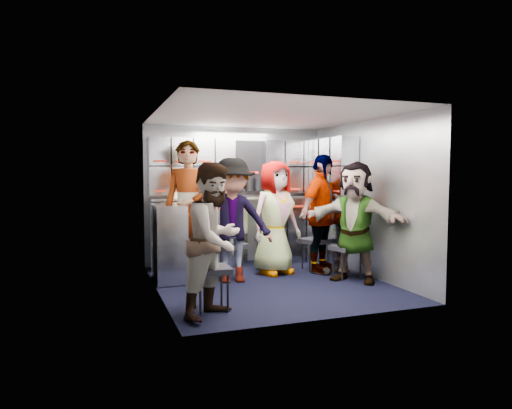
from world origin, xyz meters
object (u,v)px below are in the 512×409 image
object	(u,v)px
attendant_arc_a	(215,240)
attendant_arc_b	(233,220)
jump_seat_near_right	(347,249)
jump_seat_near_left	(211,272)
attendant_arc_e	(355,222)
attendant_standing	(189,211)
jump_seat_mid_right	(315,242)
jump_seat_center	(270,242)
attendant_arc_d	(321,214)
attendant_arc_c	(275,218)
jump_seat_mid_left	(229,248)

from	to	relation	value
attendant_arc_a	attendant_arc_b	world-z (taller)	attendant_arc_b
attendant_arc_b	jump_seat_near_right	bearing A→B (deg)	-3.44
jump_seat_near_left	attendant_arc_e	world-z (taller)	attendant_arc_e
attendant_standing	attendant_arc_e	size ratio (longest dim) A/B	1.18
jump_seat_near_left	jump_seat_mid_right	size ratio (longest dim) A/B	0.91
jump_seat_mid_right	attendant_arc_e	bearing A→B (deg)	-78.92
jump_seat_near_right	attendant_arc_e	distance (m)	0.43
jump_seat_mid_right	attendant_arc_b	distance (m)	1.41
jump_seat_center	jump_seat_near_left	bearing A→B (deg)	-128.82
jump_seat_center	attendant_standing	world-z (taller)	attendant_standing
attendant_arc_d	attendant_arc_e	size ratio (longest dim) A/B	1.07
attendant_arc_c	attendant_arc_b	bearing A→B (deg)	-175.12
jump_seat_mid_right	attendant_arc_c	xyz separation A→B (m)	(-0.63, -0.02, 0.38)
jump_seat_near_right	attendant_arc_d	distance (m)	0.64
attendant_arc_c	jump_seat_mid_right	bearing A→B (deg)	-14.23
attendant_arc_b	attendant_arc_c	bearing A→B (deg)	30.05
jump_seat_mid_left	jump_seat_center	size ratio (longest dim) A/B	1.07
jump_seat_near_right	jump_seat_mid_left	bearing A→B (deg)	160.98
jump_seat_mid_right	attendant_arc_e	xyz separation A→B (m)	(0.16, -0.79, 0.37)
jump_seat_mid_left	attendant_arc_d	bearing A→B (deg)	-3.26
jump_seat_mid_right	attendant_standing	distance (m)	1.90
jump_seat_mid_right	attendant_arc_c	world-z (taller)	attendant_arc_c
attendant_arc_e	jump_seat_near_right	bearing A→B (deg)	141.45
attendant_arc_b	attendant_arc_c	xyz separation A→B (m)	(0.69, 0.26, -0.01)
attendant_arc_c	attendant_arc_a	bearing A→B (deg)	-144.87
attendant_standing	attendant_arc_b	size ratio (longest dim) A/B	1.15
jump_seat_near_left	attendant_standing	world-z (taller)	attendant_standing
jump_seat_near_left	attendant_arc_d	xyz separation A→B (m)	(1.88, 1.21, 0.43)
jump_seat_mid_left	attendant_arc_b	size ratio (longest dim) A/B	0.32
jump_seat_center	attendant_arc_d	world-z (taller)	attendant_arc_d
attendant_arc_b	jump_seat_near_left	bearing A→B (deg)	-107.61
jump_seat_near_right	attendant_arc_c	xyz separation A→B (m)	(-0.78, 0.59, 0.39)
attendant_arc_b	attendant_arc_d	bearing A→B (deg)	13.65
jump_seat_center	jump_seat_near_right	size ratio (longest dim) A/B	1.08
jump_seat_near_right	attendant_standing	xyz separation A→B (m)	(-1.99, 0.61, 0.52)
jump_seat_near_left	attendant_arc_d	world-z (taller)	attendant_arc_d
attendant_arc_a	attendant_arc_d	xyz separation A→B (m)	(1.88, 1.39, 0.08)
jump_seat_near_left	jump_seat_near_right	distance (m)	2.18
attendant_arc_a	attendant_arc_d	size ratio (longest dim) A/B	0.90
attendant_arc_a	attendant_arc_d	distance (m)	2.34
jump_seat_near_right	attendant_arc_b	world-z (taller)	attendant_arc_b
attendant_arc_b	attendant_arc_e	size ratio (longest dim) A/B	1.02
attendant_arc_b	attendant_arc_e	distance (m)	1.56
attendant_arc_d	jump_seat_center	bearing A→B (deg)	117.38
jump_seat_center	attendant_arc_c	xyz separation A→B (m)	(0.00, -0.18, 0.36)
attendant_arc_d	jump_seat_near_right	bearing A→B (deg)	-104.51
jump_seat_mid_left	jump_seat_mid_right	xyz separation A→B (m)	(1.32, 0.10, -0.01)
jump_seat_mid_right	attendant_arc_d	distance (m)	0.46
jump_seat_mid_left	attendant_arc_e	distance (m)	1.67
jump_seat_mid_left	jump_seat_mid_right	bearing A→B (deg)	4.53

